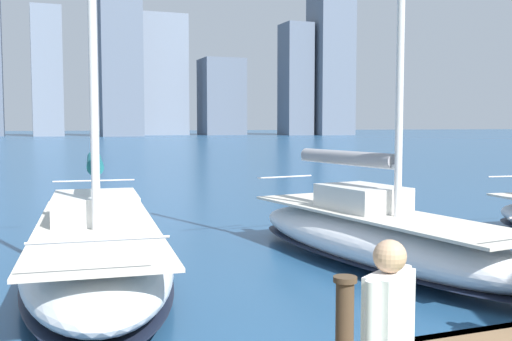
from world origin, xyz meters
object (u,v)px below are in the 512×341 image
object	(u,v)px
sailboat_grey	(376,235)
person_white_shirt	(388,337)
mooring_post	(345,316)
sailboat_teal	(97,248)

from	to	relation	value
sailboat_grey	person_white_shirt	xyz separation A→B (m)	(4.87, 7.93, 0.97)
person_white_shirt	mooring_post	distance (m)	2.31
sailboat_grey	mooring_post	bearing A→B (deg)	55.26
sailboat_teal	person_white_shirt	size ratio (longest dim) A/B	7.26
sailboat_teal	mooring_post	world-z (taller)	sailboat_teal
sailboat_teal	mooring_post	distance (m)	6.85
sailboat_grey	mooring_post	world-z (taller)	sailboat_grey
sailboat_teal	person_white_shirt	distance (m)	8.76
sailboat_grey	mooring_post	xyz separation A→B (m)	(4.05, 5.84, 0.39)
sailboat_teal	mooring_post	size ratio (longest dim) A/B	13.95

